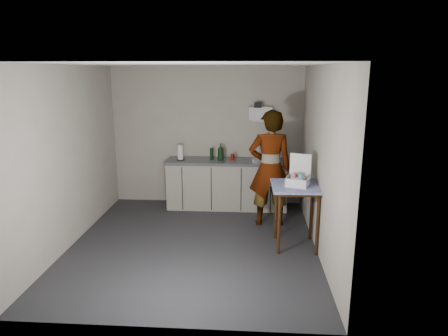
# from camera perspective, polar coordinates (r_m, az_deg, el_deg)

# --- Properties ---
(ground) EXTENTS (4.00, 4.00, 0.00)m
(ground) POSITION_cam_1_polar(r_m,az_deg,el_deg) (6.09, -4.36, -10.75)
(ground) COLOR #28282D
(ground) RESTS_ON ground
(wall_back) EXTENTS (3.60, 0.02, 2.60)m
(wall_back) POSITION_cam_1_polar(r_m,az_deg,el_deg) (7.61, -2.43, 4.54)
(wall_back) COLOR #B2A89B
(wall_back) RESTS_ON ground
(wall_right) EXTENTS (0.02, 4.00, 2.60)m
(wall_right) POSITION_cam_1_polar(r_m,az_deg,el_deg) (5.69, 13.53, 0.99)
(wall_right) COLOR #B2A89B
(wall_right) RESTS_ON ground
(wall_left) EXTENTS (0.02, 4.00, 2.60)m
(wall_left) POSITION_cam_1_polar(r_m,az_deg,el_deg) (6.19, -21.23, 1.44)
(wall_left) COLOR #B2A89B
(wall_left) RESTS_ON ground
(ceiling) EXTENTS (3.60, 4.00, 0.01)m
(ceiling) POSITION_cam_1_polar(r_m,az_deg,el_deg) (5.54, -4.86, 14.48)
(ceiling) COLOR white
(ceiling) RESTS_ON wall_back
(kitchen_counter) EXTENTS (2.24, 0.62, 0.91)m
(kitchen_counter) POSITION_cam_1_polar(r_m,az_deg,el_deg) (7.49, 0.44, -2.46)
(kitchen_counter) COLOR black
(kitchen_counter) RESTS_ON ground
(wall_shelf) EXTENTS (0.42, 0.18, 0.37)m
(wall_shelf) POSITION_cam_1_polar(r_m,az_deg,el_deg) (7.44, 5.22, 7.75)
(wall_shelf) COLOR white
(wall_shelf) RESTS_ON ground
(side_table) EXTENTS (0.74, 0.74, 0.94)m
(side_table) POSITION_cam_1_polar(r_m,az_deg,el_deg) (5.80, 10.39, -3.57)
(side_table) COLOR #371A0C
(side_table) RESTS_ON ground
(standing_man) EXTENTS (0.73, 0.51, 1.93)m
(standing_man) POSITION_cam_1_polar(r_m,az_deg,el_deg) (6.56, 6.59, -0.06)
(standing_man) COLOR #B2A593
(standing_man) RESTS_ON ground
(soap_bottle) EXTENTS (0.14, 0.14, 0.32)m
(soap_bottle) POSITION_cam_1_polar(r_m,az_deg,el_deg) (7.30, -0.48, 2.31)
(soap_bottle) COLOR black
(soap_bottle) RESTS_ON kitchen_counter
(soda_can) EXTENTS (0.06, 0.06, 0.12)m
(soda_can) POSITION_cam_1_polar(r_m,az_deg,el_deg) (7.34, 1.22, 1.59)
(soda_can) COLOR #B52112
(soda_can) RESTS_ON kitchen_counter
(dark_bottle) EXTENTS (0.06, 0.06, 0.22)m
(dark_bottle) POSITION_cam_1_polar(r_m,az_deg,el_deg) (7.37, -1.77, 2.03)
(dark_bottle) COLOR black
(dark_bottle) RESTS_ON kitchen_counter
(paper_towel) EXTENTS (0.16, 0.16, 0.28)m
(paper_towel) POSITION_cam_1_polar(r_m,az_deg,el_deg) (7.40, -6.25, 2.16)
(paper_towel) COLOR black
(paper_towel) RESTS_ON kitchen_counter
(dish_rack) EXTENTS (0.43, 0.32, 0.30)m
(dish_rack) POSITION_cam_1_polar(r_m,az_deg,el_deg) (7.33, 5.71, 1.57)
(dish_rack) COLOR white
(dish_rack) RESTS_ON kitchen_counter
(bakery_box) EXTENTS (0.39, 0.39, 0.43)m
(bakery_box) POSITION_cam_1_polar(r_m,az_deg,el_deg) (5.75, 10.51, -1.49)
(bakery_box) COLOR white
(bakery_box) RESTS_ON side_table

